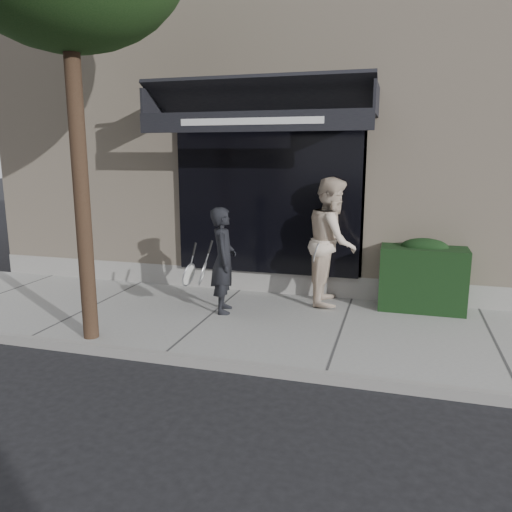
% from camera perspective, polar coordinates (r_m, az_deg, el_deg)
% --- Properties ---
extents(ground, '(80.00, 80.00, 0.00)m').
position_cam_1_polar(ground, '(7.28, 9.74, -8.97)').
color(ground, black).
rests_on(ground, ground).
extents(sidewalk, '(20.00, 3.00, 0.12)m').
position_cam_1_polar(sidewalk, '(7.26, 9.76, -8.53)').
color(sidewalk, gray).
rests_on(sidewalk, ground).
extents(curb, '(20.00, 0.10, 0.14)m').
position_cam_1_polar(curb, '(5.84, 7.98, -13.55)').
color(curb, gray).
rests_on(curb, ground).
extents(building_facade, '(14.30, 8.04, 5.64)m').
position_cam_1_polar(building_facade, '(11.77, 12.98, 12.28)').
color(building_facade, beige).
rests_on(building_facade, ground).
extents(hedge, '(1.30, 0.70, 1.14)m').
position_cam_1_polar(hedge, '(8.27, 18.49, -2.16)').
color(hedge, black).
rests_on(hedge, sidewalk).
extents(pedestrian_front, '(0.80, 0.86, 1.63)m').
position_cam_1_polar(pedestrian_front, '(7.66, -3.78, -0.51)').
color(pedestrian_front, black).
rests_on(pedestrian_front, sidewalk).
extents(pedestrian_back, '(0.86, 1.06, 2.06)m').
position_cam_1_polar(pedestrian_back, '(8.17, 8.68, 1.68)').
color(pedestrian_back, beige).
rests_on(pedestrian_back, sidewalk).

